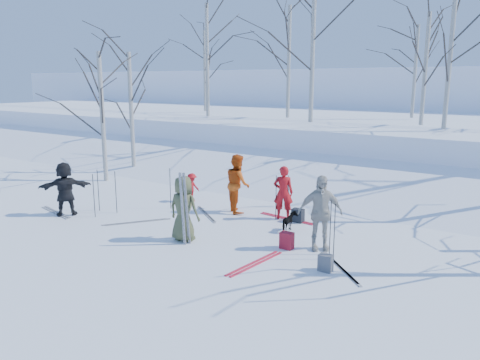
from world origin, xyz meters
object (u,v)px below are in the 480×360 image
Objects in this scene: skier_grey_west at (65,189)px; backpack_grey at (326,263)px; skier_redor_behind at (238,183)px; dog at (289,222)px; skier_cream_east at (320,213)px; backpack_red at (287,240)px; skier_red_seated at (192,188)px; skier_olive_center at (184,209)px; backpack_dark at (298,215)px; skier_red_north at (283,193)px.

skier_grey_west is 4.45× the size of backpack_grey.
dog is (2.32, -0.81, -0.66)m from skier_redor_behind.
skier_cream_east is 1.08m from backpack_red.
skier_red_seated is at bearing 37.42° from skier_redor_behind.
skier_olive_center is at bearing 139.40° from skier_redor_behind.
backpack_grey is (6.37, -2.96, -0.31)m from skier_red_seated.
skier_grey_west is at bearing -151.06° from backpack_dark.
skier_redor_behind is at bearing -91.18° from skier_red_seated.
skier_olive_center is 1.72× the size of skier_red_seated.
backpack_grey is 3.67m from backpack_dark.
skier_redor_behind is at bearing 144.98° from backpack_red.
dog is at bearing -139.23° from skier_olive_center.
skier_redor_behind is 3.66m from backpack_red.
dog is 2.84m from backpack_grey.
backpack_dark is at bearing -87.68° from skier_red_seated.
skier_cream_east reaches higher than dog.
skier_grey_west is at bearing 4.94° from skier_red_north.
skier_olive_center is at bearing 43.61° from skier_red_north.
skier_grey_west is 7.24m from backpack_red.
skier_redor_behind reaches higher than skier_grey_west.
skier_grey_west is (-5.73, -3.50, 0.03)m from skier_red_north.
skier_grey_west reaches higher than dog.
skier_red_seated is 4.16m from backpack_dark.
skier_red_north is at bearing -59.04° from dog.
skier_redor_behind reaches higher than backpack_grey.
skier_olive_center reaches higher than backpack_grey.
skier_grey_west is 6.99m from dog.
backpack_dark is at bearing 94.67° from skier_cream_east.
skier_red_seated is 2.38× the size of backpack_red.
skier_red_seated reaches higher than dog.
dog is at bearing 135.02° from backpack_grey.
skier_cream_east is at bearing -49.06° from backpack_dark.
backpack_grey is at bearing 129.75° from skier_grey_west.
skier_redor_behind is 2.94× the size of dog.
skier_cream_east is (3.61, -1.64, 0.01)m from skier_redor_behind.
skier_redor_behind is 4.64× the size of backpack_dark.
backpack_dark is at bearing -135.70° from skier_redor_behind.
dog is at bearing -76.68° from backpack_dark.
backpack_red is at bearing 175.71° from skier_cream_east.
backpack_dark is (1.68, 3.15, -0.66)m from skier_olive_center.
skier_olive_center is 3.97m from backpack_grey.
skier_cream_east is 1.68m from dog.
skier_cream_east is 1.11× the size of skier_grey_west.
backpack_dark is at bearing -83.92° from dog.
backpack_grey is at bearing -28.55° from backpack_red.
skier_olive_center is 0.91× the size of skier_cream_east.
skier_cream_east reaches higher than backpack_grey.
skier_red_north is 1.58m from skier_redor_behind.
skier_cream_east reaches higher than skier_redor_behind.
skier_cream_east is (3.19, 1.41, 0.08)m from skier_olive_center.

